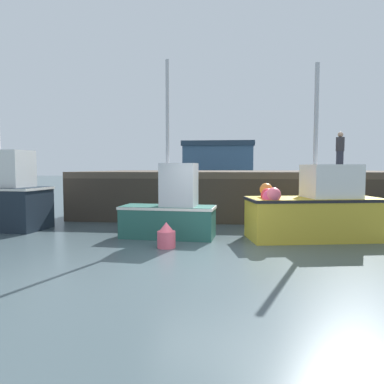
{
  "coord_description": "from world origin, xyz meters",
  "views": [
    {
      "loc": [
        0.6,
        -8.56,
        2.1
      ],
      "look_at": [
        -0.9,
        5.26,
        1.16
      ],
      "focal_mm": 33.87,
      "sensor_mm": 36.0,
      "label": 1
    }
  ],
  "objects_px": {
    "fishing_boat_near_left": "(3,199)",
    "fishing_boat_near_right": "(171,210)",
    "mooring_buoy_foreground": "(166,236)",
    "dockworker": "(340,152)",
    "fishing_boat_mid": "(316,210)"
  },
  "relations": [
    {
      "from": "fishing_boat_near_left",
      "to": "fishing_boat_near_right",
      "type": "relative_size",
      "value": 1.08
    },
    {
      "from": "mooring_buoy_foreground",
      "to": "fishing_boat_near_left",
      "type": "bearing_deg",
      "value": 159.65
    },
    {
      "from": "fishing_boat_near_right",
      "to": "mooring_buoy_foreground",
      "type": "height_order",
      "value": "fishing_boat_near_right"
    },
    {
      "from": "fishing_boat_near_right",
      "to": "mooring_buoy_foreground",
      "type": "bearing_deg",
      "value": -85.59
    },
    {
      "from": "fishing_boat_near_left",
      "to": "fishing_boat_near_right",
      "type": "height_order",
      "value": "fishing_boat_near_left"
    },
    {
      "from": "fishing_boat_near_right",
      "to": "dockworker",
      "type": "xyz_separation_m",
      "value": [
        6.28,
        5.06,
        1.92
      ]
    },
    {
      "from": "dockworker",
      "to": "fishing_boat_mid",
      "type": "bearing_deg",
      "value": -112.64
    },
    {
      "from": "fishing_boat_near_right",
      "to": "mooring_buoy_foreground",
      "type": "relative_size",
      "value": 7.77
    },
    {
      "from": "fishing_boat_mid",
      "to": "dockworker",
      "type": "xyz_separation_m",
      "value": [
        2.04,
        4.88,
        1.88
      ]
    },
    {
      "from": "fishing_boat_mid",
      "to": "dockworker",
      "type": "relative_size",
      "value": 3.08
    },
    {
      "from": "mooring_buoy_foreground",
      "to": "fishing_boat_near_right",
      "type": "bearing_deg",
      "value": 94.41
    },
    {
      "from": "fishing_boat_near_right",
      "to": "mooring_buoy_foreground",
      "type": "distance_m",
      "value": 1.48
    },
    {
      "from": "fishing_boat_near_left",
      "to": "dockworker",
      "type": "bearing_deg",
      "value": 18.97
    },
    {
      "from": "fishing_boat_near_left",
      "to": "fishing_boat_mid",
      "type": "distance_m",
      "value": 10.21
    },
    {
      "from": "dockworker",
      "to": "fishing_boat_near_left",
      "type": "bearing_deg",
      "value": -161.03
    }
  ]
}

